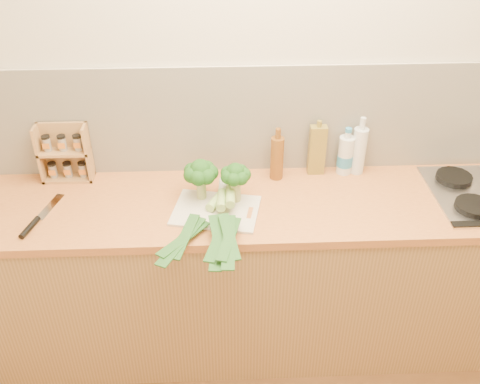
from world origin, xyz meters
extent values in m
plane|color=beige|center=(0.00, 1.50, 1.30)|extent=(3.50, 0.00, 3.50)
cube|color=silver|center=(0.00, 1.49, 1.17)|extent=(3.20, 0.02, 0.54)
cube|color=#A87D46|center=(0.00, 1.20, 0.43)|extent=(3.20, 0.60, 0.86)
cube|color=#C97C3B|center=(0.00, 1.20, 0.88)|extent=(3.20, 0.62, 0.04)
cylinder|color=black|center=(0.87, 1.08, 0.93)|extent=(0.17, 0.17, 0.03)
cylinder|color=black|center=(0.87, 1.32, 0.93)|extent=(0.17, 0.17, 0.03)
cube|color=beige|center=(-0.28, 1.12, 0.91)|extent=(0.42, 0.35, 0.01)
cylinder|color=#9AA660|center=(-0.35, 1.22, 0.96)|extent=(0.04, 0.04, 0.09)
sphere|color=#183D10|center=(-0.35, 1.22, 1.06)|extent=(0.10, 0.10, 0.10)
sphere|color=#183D10|center=(-0.31, 1.22, 1.05)|extent=(0.07, 0.07, 0.07)
sphere|color=#183D10|center=(-0.32, 1.26, 1.05)|extent=(0.07, 0.07, 0.07)
sphere|color=#183D10|center=(-0.36, 1.27, 1.05)|extent=(0.07, 0.07, 0.07)
sphere|color=#183D10|center=(-0.39, 1.24, 1.05)|extent=(0.07, 0.07, 0.07)
sphere|color=#183D10|center=(-0.39, 1.20, 1.05)|extent=(0.07, 0.07, 0.07)
sphere|color=#183D10|center=(-0.36, 1.18, 1.05)|extent=(0.07, 0.07, 0.07)
sphere|color=#183D10|center=(-0.32, 1.19, 1.05)|extent=(0.07, 0.07, 0.07)
cylinder|color=#9AA660|center=(-0.19, 1.20, 0.96)|extent=(0.05, 0.05, 0.10)
sphere|color=#183D10|center=(-0.19, 1.20, 1.06)|extent=(0.08, 0.08, 0.08)
sphere|color=#183D10|center=(-0.16, 1.20, 1.05)|extent=(0.06, 0.06, 0.06)
sphere|color=#183D10|center=(-0.17, 1.23, 1.05)|extent=(0.06, 0.06, 0.06)
sphere|color=#183D10|center=(-0.20, 1.23, 1.05)|extent=(0.06, 0.06, 0.06)
sphere|color=#183D10|center=(-0.23, 1.21, 1.05)|extent=(0.06, 0.06, 0.06)
sphere|color=#183D10|center=(-0.23, 1.18, 1.05)|extent=(0.06, 0.06, 0.06)
sphere|color=#183D10|center=(-0.20, 1.16, 1.05)|extent=(0.06, 0.06, 0.06)
sphere|color=#183D10|center=(-0.17, 1.17, 1.05)|extent=(0.06, 0.06, 0.06)
cylinder|color=white|center=(-0.22, 1.30, 0.93)|extent=(0.09, 0.13, 0.04)
cylinder|color=#98BF5F|center=(-0.28, 1.18, 0.93)|extent=(0.11, 0.16, 0.04)
cube|color=#1F4A1A|center=(-0.42, 0.90, 0.93)|extent=(0.22, 0.27, 0.02)
cube|color=#1F4A1A|center=(-0.43, 0.88, 0.94)|extent=(0.20, 0.33, 0.01)
cube|color=#1F4A1A|center=(-0.41, 0.91, 0.94)|extent=(0.12, 0.28, 0.02)
cylinder|color=white|center=(-0.25, 1.25, 0.95)|extent=(0.05, 0.11, 0.04)
cylinder|color=#98BF5F|center=(-0.26, 1.14, 0.95)|extent=(0.05, 0.13, 0.04)
cube|color=#1F4A1A|center=(-0.28, 0.86, 0.95)|extent=(0.12, 0.30, 0.02)
cube|color=#1F4A1A|center=(-0.28, 0.84, 0.95)|extent=(0.07, 0.34, 0.01)
cube|color=#1F4A1A|center=(-0.28, 0.87, 0.96)|extent=(0.08, 0.28, 0.02)
cylinder|color=white|center=(-0.21, 1.29, 0.97)|extent=(0.05, 0.13, 0.04)
cylinder|color=#98BF5F|center=(-0.22, 1.15, 0.97)|extent=(0.05, 0.16, 0.04)
cube|color=#1F4A1A|center=(-0.23, 0.85, 0.97)|extent=(0.11, 0.30, 0.02)
cube|color=#1F4A1A|center=(-0.23, 0.83, 0.97)|extent=(0.07, 0.34, 0.01)
cube|color=#1F4A1A|center=(-0.23, 0.86, 0.97)|extent=(0.09, 0.28, 0.02)
cube|color=silver|center=(-1.04, 1.19, 0.90)|extent=(0.09, 0.21, 0.00)
cylinder|color=black|center=(-1.08, 1.03, 0.91)|extent=(0.06, 0.14, 0.02)
cube|color=tan|center=(-1.00, 1.47, 1.04)|extent=(0.24, 0.01, 0.29)
cube|color=tan|center=(-1.00, 1.43, 0.91)|extent=(0.24, 0.10, 0.01)
cube|color=tan|center=(-1.00, 1.43, 1.05)|extent=(0.24, 0.10, 0.01)
cube|color=tan|center=(-1.11, 1.43, 1.04)|extent=(0.01, 0.10, 0.29)
cube|color=tan|center=(-0.89, 1.43, 1.04)|extent=(0.01, 0.10, 0.29)
cylinder|color=gray|center=(-1.07, 1.43, 0.95)|extent=(0.04, 0.04, 0.07)
cylinder|color=gray|center=(-1.00, 1.43, 0.95)|extent=(0.04, 0.04, 0.07)
cylinder|color=gray|center=(-0.93, 1.43, 0.95)|extent=(0.04, 0.04, 0.07)
cylinder|color=gray|center=(-1.07, 1.43, 1.09)|extent=(0.04, 0.04, 0.07)
cylinder|color=gray|center=(-1.00, 1.43, 1.09)|extent=(0.04, 0.04, 0.07)
cylinder|color=gray|center=(-0.93, 1.43, 1.09)|extent=(0.04, 0.04, 0.07)
cube|color=olive|center=(0.21, 1.44, 1.03)|extent=(0.08, 0.05, 0.25)
cylinder|color=olive|center=(0.21, 1.44, 1.17)|extent=(0.02, 0.02, 0.03)
cylinder|color=silver|center=(0.42, 1.43, 1.02)|extent=(0.07, 0.07, 0.24)
cylinder|color=silver|center=(0.42, 1.43, 1.17)|extent=(0.03, 0.03, 0.06)
cylinder|color=brown|center=(0.01, 1.40, 1.01)|extent=(0.06, 0.06, 0.22)
cylinder|color=brown|center=(0.01, 1.40, 1.14)|extent=(0.03, 0.03, 0.05)
cylinder|color=silver|center=(0.35, 1.43, 1.00)|extent=(0.08, 0.08, 0.20)
cylinder|color=silver|center=(0.35, 1.43, 1.11)|extent=(0.03, 0.03, 0.03)
cylinder|color=teal|center=(0.35, 1.43, 0.97)|extent=(0.08, 0.08, 0.06)
camera|label=1|loc=(-0.26, -0.81, 2.32)|focal=40.00mm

